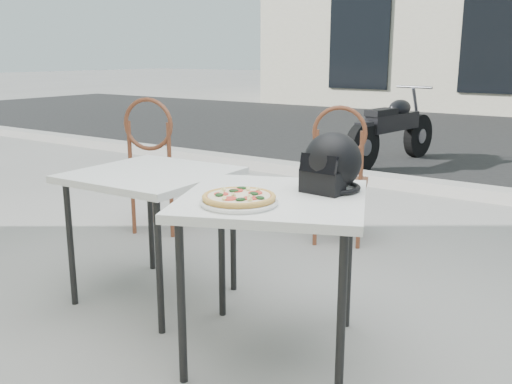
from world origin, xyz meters
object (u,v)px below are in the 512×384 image
Objects in this scene: cafe_table_main at (273,210)px; motorcycle at (393,131)px; cafe_table_side at (152,183)px; pizza at (239,197)px; cafe_chair_main at (340,168)px; plate at (239,202)px; helmet at (331,165)px; cafe_chair_side at (155,158)px.

cafe_table_main is 4.99m from motorcycle.
cafe_table_side is at bearing 171.06° from cafe_table_main.
pizza is 0.21× the size of motorcycle.
cafe_table_main is at bearing 85.44° from cafe_chair_main.
plate reaches higher than cafe_table_main.
helmet is 1.06m from cafe_table_side.
cafe_chair_side reaches higher than pizza.
plate is 0.22× the size of motorcycle.
cafe_chair_main reaches higher than plate.
pizza is 5.19m from motorcycle.
plate is 5.19m from motorcycle.
plate is 1.47× the size of helmet.
cafe_chair_main is at bearing -175.21° from cafe_chair_side.
motorcycle is (-0.46, 4.66, -0.24)m from cafe_table_side.
helmet is 0.28× the size of cafe_chair_main.
cafe_table_side is 1.24m from cafe_chair_side.
helmet is at bearing -63.04° from motorcycle.
cafe_table_main is 0.99× the size of cafe_chair_side.
cafe_chair_main is at bearing 103.69° from pizza.
pizza is at bearing 82.64° from cafe_chair_main.
helmet is 2.08m from cafe_chair_side.
cafe_table_main is 2.02m from cafe_chair_side.
plate is at bearing -130.87° from pizza.
cafe_chair_main is (-0.44, 1.79, -0.19)m from plate.
cafe_table_main is 1.29× the size of cafe_table_side.
motorcycle is at bearing 104.62° from pizza.
cafe_table_main is 0.54× the size of motorcycle.
cafe_table_main is 0.89m from cafe_table_side.
cafe_chair_main is 1.39m from cafe_chair_side.
plate is 0.42× the size of cafe_chair_main.
helmet is 4.83m from motorcycle.
cafe_chair_side reaches higher than motorcycle.
helmet reaches higher than plate.
cafe_chair_side is at bearing 143.97° from plate.
motorcycle is at bearing 112.43° from helmet.
pizza is at bearing -22.30° from cafe_table_side.
cafe_chair_main reaches higher than cafe_table_main.
cafe_chair_main is 0.97× the size of cafe_chair_side.
motorcycle is (-1.34, 4.80, -0.26)m from cafe_table_main.
motorcycle reaches higher than cafe_table_main.
cafe_chair_main is 3.33m from motorcycle.
cafe_table_main is 1.66m from cafe_chair_main.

